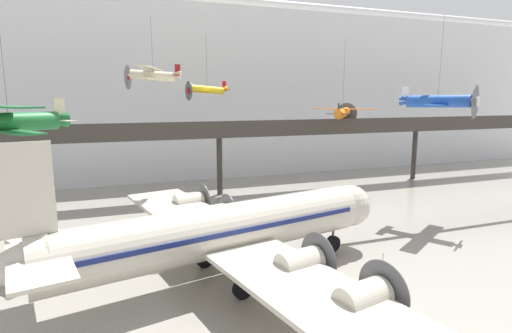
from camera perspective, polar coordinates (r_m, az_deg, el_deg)
ground_plane at (r=24.51m, az=14.64°, el=-20.08°), size 260.00×260.00×0.00m
hangar_back_wall at (r=60.49m, az=-8.13°, el=10.37°), size 140.00×3.00×25.61m
mezzanine_walkway at (r=48.72m, az=-5.00°, el=4.65°), size 110.00×3.20×9.39m
ceiling_truss_beam at (r=35.99m, az=0.94°, el=22.36°), size 120.00×0.60×0.60m
airliner_silver_main at (r=26.27m, az=-5.68°, el=-9.33°), size 27.38×31.59×9.98m
suspended_plane_blue_trainer at (r=41.60m, az=24.54°, el=8.44°), size 7.94×7.19×9.30m
suspended_plane_yellow_lowwing at (r=49.38m, az=-7.02°, el=10.82°), size 5.31×6.43×7.81m
suspended_plane_cream_biplane at (r=40.07m, az=-14.55°, el=12.52°), size 5.47×6.43×6.76m
suspended_plane_green_biplane at (r=29.68m, az=-31.87°, el=5.48°), size 7.62×8.42×10.50m
suspended_plane_orange_highwing at (r=53.06m, az=12.27°, el=7.53°), size 6.84×6.76×10.88m
stanchion_barrier at (r=31.07m, az=17.65°, el=-12.93°), size 0.36×0.36×1.08m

